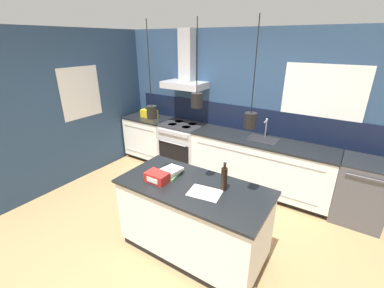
{
  "coord_description": "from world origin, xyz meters",
  "views": [
    {
      "loc": [
        1.67,
        -2.15,
        2.41
      ],
      "look_at": [
        -0.14,
        0.65,
        1.05
      ],
      "focal_mm": 24.0,
      "sensor_mm": 36.0,
      "label": 1
    }
  ],
  "objects_px": {
    "book_stack": "(171,172)",
    "red_supply_box": "(157,177)",
    "dishwasher": "(361,191)",
    "oven_range": "(183,146)",
    "bottle_on_island": "(224,179)",
    "yellow_toolbox": "(149,114)"
  },
  "relations": [
    {
      "from": "book_stack",
      "to": "red_supply_box",
      "type": "relative_size",
      "value": 1.29
    },
    {
      "from": "dishwasher",
      "to": "red_supply_box",
      "type": "relative_size",
      "value": 3.55
    },
    {
      "from": "book_stack",
      "to": "red_supply_box",
      "type": "xyz_separation_m",
      "value": [
        -0.04,
        -0.2,
        0.01
      ]
    },
    {
      "from": "oven_range",
      "to": "red_supply_box",
      "type": "distance_m",
      "value": 2.22
    },
    {
      "from": "dishwasher",
      "to": "book_stack",
      "type": "xyz_separation_m",
      "value": [
        -2.0,
        -1.72,
        0.5
      ]
    },
    {
      "from": "bottle_on_island",
      "to": "book_stack",
      "type": "relative_size",
      "value": 0.98
    },
    {
      "from": "bottle_on_island",
      "to": "red_supply_box",
      "type": "distance_m",
      "value": 0.76
    },
    {
      "from": "red_supply_box",
      "to": "yellow_toolbox",
      "type": "distance_m",
      "value": 2.65
    },
    {
      "from": "book_stack",
      "to": "yellow_toolbox",
      "type": "height_order",
      "value": "yellow_toolbox"
    },
    {
      "from": "oven_range",
      "to": "bottle_on_island",
      "type": "distance_m",
      "value": 2.44
    },
    {
      "from": "bottle_on_island",
      "to": "book_stack",
      "type": "xyz_separation_m",
      "value": [
        -0.67,
        -0.06,
        -0.09
      ]
    },
    {
      "from": "dishwasher",
      "to": "book_stack",
      "type": "bearing_deg",
      "value": -139.26
    },
    {
      "from": "red_supply_box",
      "to": "yellow_toolbox",
      "type": "relative_size",
      "value": 0.75
    },
    {
      "from": "oven_range",
      "to": "yellow_toolbox",
      "type": "xyz_separation_m",
      "value": [
        -0.84,
        0.0,
        0.54
      ]
    },
    {
      "from": "book_stack",
      "to": "yellow_toolbox",
      "type": "bearing_deg",
      "value": 137.27
    },
    {
      "from": "oven_range",
      "to": "red_supply_box",
      "type": "height_order",
      "value": "red_supply_box"
    },
    {
      "from": "dishwasher",
      "to": "yellow_toolbox",
      "type": "bearing_deg",
      "value": 180.0
    },
    {
      "from": "dishwasher",
      "to": "red_supply_box",
      "type": "xyz_separation_m",
      "value": [
        -2.03,
        -1.92,
        0.51
      ]
    },
    {
      "from": "oven_range",
      "to": "book_stack",
      "type": "xyz_separation_m",
      "value": [
        1.02,
        -1.71,
        0.5
      ]
    },
    {
      "from": "oven_range",
      "to": "dishwasher",
      "type": "distance_m",
      "value": 3.02
    },
    {
      "from": "book_stack",
      "to": "yellow_toolbox",
      "type": "relative_size",
      "value": 0.97
    },
    {
      "from": "oven_range",
      "to": "bottle_on_island",
      "type": "relative_size",
      "value": 2.81
    }
  ]
}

